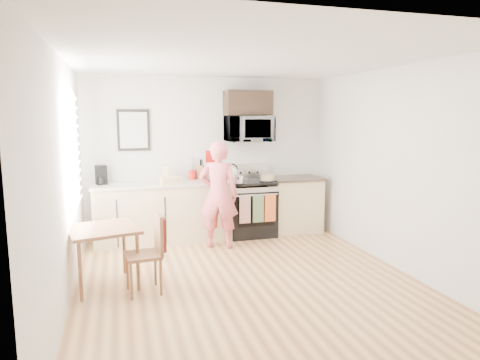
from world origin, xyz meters
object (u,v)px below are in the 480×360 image
object	(u,v)px
range	(250,209)
person	(218,195)
microwave	(249,129)
cake	(268,178)
dining_table	(103,234)
chair	(154,242)

from	to	relation	value
range	person	world-z (taller)	person
microwave	cake	xyz separation A→B (m)	(0.24, -0.27, -0.79)
dining_table	chair	xyz separation A→B (m)	(0.56, -0.29, -0.05)
chair	cake	xyz separation A→B (m)	(1.96, 1.75, 0.40)
person	dining_table	xyz separation A→B (m)	(-1.62, -1.11, -0.19)
microwave	person	size ratio (longest dim) A/B	0.47
chair	cake	distance (m)	2.66
person	dining_table	distance (m)	1.97
chair	cake	world-z (taller)	cake
microwave	dining_table	xyz separation A→B (m)	(-2.28, -1.74, -1.14)
person	chair	xyz separation A→B (m)	(-1.06, -1.40, -0.23)
chair	range	bearing A→B (deg)	42.18
microwave	chair	world-z (taller)	microwave
range	chair	size ratio (longest dim) A/B	1.30
microwave	cake	bearing A→B (deg)	-48.45
range	dining_table	bearing A→B (deg)	-144.41
dining_table	cake	size ratio (longest dim) A/B	2.81
person	cake	bearing A→B (deg)	-137.33
microwave	cake	size ratio (longest dim) A/B	2.72
microwave	chair	bearing A→B (deg)	-130.36
chair	cake	bearing A→B (deg)	35.83
range	chair	distance (m)	2.58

